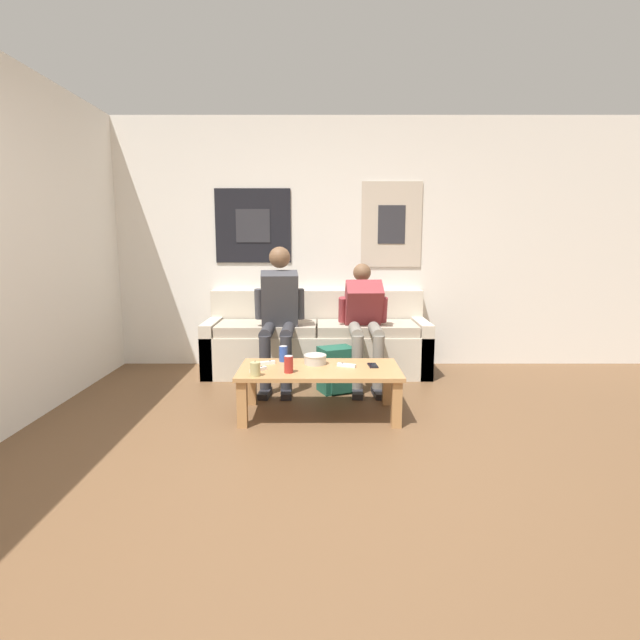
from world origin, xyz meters
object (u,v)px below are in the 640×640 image
object	(u,v)px
ceramic_bowl	(317,359)
game_controller_far_center	(268,363)
backpack	(339,371)
drink_can_blue	(285,354)
coffee_table	(322,375)
game_controller_near_right	(349,365)
game_controller_near_left	(261,369)
person_seated_adult	(281,310)
cell_phone	(375,365)
person_seated_teen	(366,318)
pillar_candle	(257,369)
couch	(319,344)
drink_can_red	(291,364)

from	to	relation	value
ceramic_bowl	game_controller_far_center	size ratio (longest dim) A/B	1.21
backpack	drink_can_blue	world-z (taller)	drink_can_blue
coffee_table	ceramic_bowl	size ratio (longest dim) A/B	6.82
ceramic_bowl	game_controller_near_right	size ratio (longest dim) A/B	1.21
ceramic_bowl	game_controller_near_left	bearing A→B (deg)	-153.01
person_seated_adult	cell_phone	size ratio (longest dim) A/B	8.95
coffee_table	game_controller_near_right	size ratio (longest dim) A/B	8.24
person_seated_adult	ceramic_bowl	size ratio (longest dim) A/B	7.12
backpack	game_controller_far_center	xyz separation A→B (m)	(-0.56, -0.49, 0.19)
game_controller_near_right	person_seated_teen	bearing A→B (deg)	76.84
coffee_table	cell_phone	xyz separation A→B (m)	(0.41, 0.05, 0.06)
game_controller_far_center	ceramic_bowl	bearing A→B (deg)	2.00
coffee_table	drink_can_blue	xyz separation A→B (m)	(-0.29, 0.20, 0.12)
person_seated_adult	ceramic_bowl	world-z (taller)	person_seated_adult
backpack	pillar_candle	world-z (taller)	pillar_candle
pillar_candle	drink_can_blue	distance (m)	0.46
pillar_candle	game_controller_near_left	distance (m)	0.14
couch	person_seated_adult	size ratio (longest dim) A/B	1.75
couch	coffee_table	size ratio (longest dim) A/B	1.82
couch	drink_can_blue	bearing A→B (deg)	-103.57
coffee_table	drink_can_blue	size ratio (longest dim) A/B	9.70
ceramic_bowl	drink_can_red	distance (m)	0.32
game_controller_near_right	cell_phone	xyz separation A→B (m)	(0.20, 0.02, -0.01)
person_seated_adult	drink_can_red	xyz separation A→B (m)	(0.15, -1.04, -0.25)
backpack	game_controller_near_left	world-z (taller)	game_controller_near_left
game_controller_far_center	person_seated_adult	bearing A→B (deg)	87.37
pillar_candle	drink_can_red	world-z (taller)	drink_can_red
coffee_table	game_controller_near_right	bearing A→B (deg)	7.45
person_seated_teen	cell_phone	bearing A→B (deg)	-90.63
backpack	game_controller_near_left	distance (m)	0.93
coffee_table	person_seated_teen	world-z (taller)	person_seated_teen
coffee_table	pillar_candle	distance (m)	0.52
person_seated_teen	ceramic_bowl	bearing A→B (deg)	-118.76
pillar_candle	drink_can_red	size ratio (longest dim) A/B	0.90
pillar_candle	cell_phone	size ratio (longest dim) A/B	0.80
drink_can_red	game_controller_near_right	bearing A→B (deg)	21.43
game_controller_far_center	cell_phone	size ratio (longest dim) A/B	1.04
drink_can_red	game_controller_near_left	world-z (taller)	drink_can_red
backpack	game_controller_far_center	distance (m)	0.77
pillar_candle	cell_phone	bearing A→B (deg)	18.10
ceramic_bowl	coffee_table	bearing A→B (deg)	-73.86
couch	pillar_candle	bearing A→B (deg)	-105.83
person_seated_teen	backpack	world-z (taller)	person_seated_teen
pillar_candle	ceramic_bowl	bearing A→B (deg)	39.41
game_controller_near_right	game_controller_far_center	world-z (taller)	same
game_controller_near_right	pillar_candle	bearing A→B (deg)	-158.51
backpack	game_controller_far_center	world-z (taller)	game_controller_far_center
ceramic_bowl	pillar_candle	xyz separation A→B (m)	(-0.42, -0.34, 0.01)
person_seated_teen	game_controller_near_right	world-z (taller)	person_seated_teen
couch	person_seated_adult	xyz separation A→B (m)	(-0.35, -0.37, 0.40)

